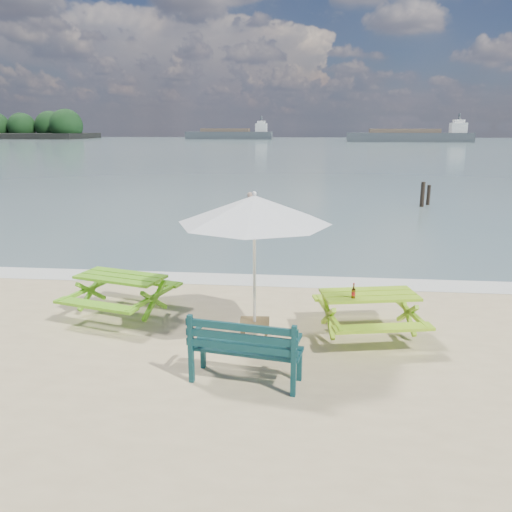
# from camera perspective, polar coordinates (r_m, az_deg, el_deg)

# --- Properties ---
(sea) EXTENTS (300.00, 300.00, 0.00)m
(sea) POSITION_cam_1_polar(r_m,az_deg,el_deg) (91.40, 5.49, 12.34)
(sea) COLOR slate
(sea) RESTS_ON ground
(foam_strip) EXTENTS (22.00, 0.90, 0.01)m
(foam_strip) POSITION_cam_1_polar(r_m,az_deg,el_deg) (11.49, 1.67, -2.82)
(foam_strip) COLOR silver
(foam_strip) RESTS_ON ground
(picnic_table_left) EXTENTS (2.02, 2.15, 0.77)m
(picnic_table_left) POSITION_cam_1_polar(r_m,az_deg,el_deg) (9.69, -15.08, -4.42)
(picnic_table_left) COLOR #65B41B
(picnic_table_left) RESTS_ON ground
(picnic_table_right) EXTENTS (1.88, 2.01, 0.75)m
(picnic_table_right) POSITION_cam_1_polar(r_m,az_deg,el_deg) (8.67, 12.69, -6.60)
(picnic_table_right) COLOR #89BB1C
(picnic_table_right) RESTS_ON ground
(park_bench) EXTENTS (1.60, 0.77, 0.95)m
(park_bench) POSITION_cam_1_polar(r_m,az_deg,el_deg) (7.04, -1.18, -11.97)
(park_bench) COLOR #0D3438
(park_bench) RESTS_ON ground
(side_table) EXTENTS (0.52, 0.52, 0.32)m
(side_table) POSITION_cam_1_polar(r_m,az_deg,el_deg) (8.37, -0.17, -8.45)
(side_table) COLOR brown
(side_table) RESTS_ON ground
(patio_umbrella) EXTENTS (2.58, 2.58, 2.41)m
(patio_umbrella) POSITION_cam_1_polar(r_m,az_deg,el_deg) (7.80, -0.19, 5.35)
(patio_umbrella) COLOR silver
(patio_umbrella) RESTS_ON ground
(beer_bottle) EXTENTS (0.06, 0.06, 0.25)m
(beer_bottle) POSITION_cam_1_polar(r_m,az_deg,el_deg) (8.23, 11.07, -4.20)
(beer_bottle) COLOR brown
(beer_bottle) RESTS_ON picnic_table_right
(swimmer) EXTENTS (0.66, 0.47, 1.72)m
(swimmer) POSITION_cam_1_polar(r_m,az_deg,el_deg) (23.44, -0.68, 5.25)
(swimmer) COLOR tan
(swimmer) RESTS_ON ground
(mooring_pilings) EXTENTS (0.57, 0.77, 1.30)m
(mooring_pilings) POSITION_cam_1_polar(r_m,az_deg,el_deg) (23.57, 18.73, 6.42)
(mooring_pilings) COLOR black
(mooring_pilings) RESTS_ON ground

